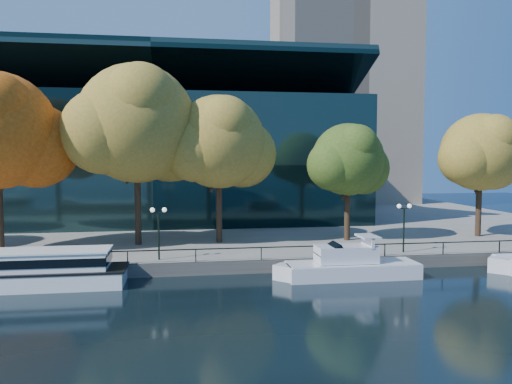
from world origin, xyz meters
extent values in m
plane|color=black|center=(0.00, 0.00, 0.00)|extent=(160.00, 160.00, 0.00)
cube|color=slate|center=(0.00, 36.50, 0.50)|extent=(90.00, 67.00, 1.00)
cube|color=#47443F|center=(0.00, 3.05, 0.50)|extent=(90.00, 0.25, 1.00)
cube|color=black|center=(0.00, 3.25, 1.95)|extent=(88.20, 0.08, 0.08)
cube|color=black|center=(0.00, 3.25, 1.45)|extent=(0.07, 0.07, 0.90)
cube|color=black|center=(-4.00, 32.00, 8.00)|extent=(50.00, 24.00, 16.00)
cube|color=black|center=(-4.00, 28.00, 17.50)|extent=(50.00, 17.14, 7.86)
cube|color=tan|center=(28.00, 55.00, 32.50)|extent=(22.00, 22.00, 65.00)
cube|color=white|center=(-12.31, 1.27, 0.57)|extent=(14.61, 3.55, 1.15)
cube|color=black|center=(-12.31, 1.27, 1.17)|extent=(14.90, 3.62, 0.13)
cube|color=white|center=(-11.79, 1.27, 1.83)|extent=(11.40, 2.91, 1.25)
cube|color=black|center=(-11.79, 1.27, 1.88)|extent=(11.54, 2.98, 0.57)
cube|color=white|center=(-11.79, 1.27, 2.50)|extent=(11.69, 3.05, 0.10)
cube|color=silver|center=(11.35, 0.57, 0.56)|extent=(9.73, 2.78, 1.11)
cube|color=silver|center=(6.48, 0.57, 0.56)|extent=(2.13, 2.13, 1.11)
cube|color=silver|center=(11.35, 0.57, 1.13)|extent=(9.54, 2.72, 0.07)
cube|color=silver|center=(10.86, 0.57, 1.81)|extent=(4.38, 2.08, 1.20)
cube|color=black|center=(9.59, 0.57, 1.90)|extent=(1.92, 2.00, 1.52)
cube|color=silver|center=(12.51, 0.57, 2.69)|extent=(0.23, 2.17, 0.74)
cube|color=silver|center=(12.51, 0.57, 3.06)|extent=(1.30, 2.17, 0.14)
cube|color=silver|center=(23.24, 0.37, 0.58)|extent=(2.13, 2.13, 1.16)
cylinder|color=black|center=(-15.48, 10.05, 8.18)|extent=(1.25, 1.91, 4.02)
sphere|color=#A2360D|center=(-13.32, 11.30, 9.85)|extent=(7.25, 7.25, 7.25)
cylinder|color=black|center=(-4.89, 11.51, 5.34)|extent=(0.56, 0.56, 8.68)
cylinder|color=black|center=(-4.39, 11.71, 8.75)|extent=(1.33, 2.04, 4.32)
cylinder|color=black|center=(-5.29, 11.21, 8.44)|extent=(1.21, 1.38, 3.87)
sphere|color=olive|center=(-4.89, 11.51, 11.85)|extent=(10.56, 10.56, 10.56)
sphere|color=olive|center=(-1.98, 13.09, 10.53)|extent=(7.92, 7.92, 7.92)
sphere|color=olive|center=(-7.53, 10.45, 11.05)|extent=(7.40, 7.40, 7.40)
sphere|color=olive|center=(-4.36, 9.40, 13.70)|extent=(6.34, 6.34, 6.34)
cylinder|color=black|center=(2.43, 11.73, 4.71)|extent=(0.56, 0.56, 7.41)
cylinder|color=black|center=(2.93, 11.93, 7.62)|extent=(1.18, 1.79, 3.71)
cylinder|color=black|center=(2.03, 11.43, 7.36)|extent=(1.09, 1.23, 3.32)
sphere|color=olive|center=(2.43, 11.73, 10.27)|extent=(8.55, 8.55, 8.55)
sphere|color=olive|center=(4.78, 13.01, 9.20)|extent=(6.41, 6.41, 6.41)
sphere|color=olive|center=(0.29, 10.87, 9.63)|extent=(5.98, 5.98, 5.98)
sphere|color=olive|center=(2.85, 10.02, 11.76)|extent=(5.13, 5.13, 5.13)
cylinder|color=black|center=(14.54, 11.06, 4.06)|extent=(0.56, 0.56, 6.12)
cylinder|color=black|center=(15.04, 11.26, 6.47)|extent=(1.04, 1.53, 3.08)
cylinder|color=black|center=(14.14, 10.76, 6.25)|extent=(0.95, 1.07, 2.75)
sphere|color=#304716|center=(14.54, 11.06, 8.65)|extent=(6.81, 6.81, 6.81)
sphere|color=#304716|center=(16.41, 12.08, 7.80)|extent=(5.11, 5.11, 5.11)
sphere|color=#304716|center=(12.84, 10.38, 8.14)|extent=(4.77, 4.77, 4.77)
sphere|color=#304716|center=(14.88, 9.70, 9.85)|extent=(4.08, 4.08, 4.08)
cylinder|color=black|center=(28.29, 11.42, 4.35)|extent=(0.56, 0.56, 6.69)
cylinder|color=black|center=(28.79, 11.62, 6.97)|extent=(1.10, 1.65, 3.36)
cylinder|color=black|center=(27.89, 11.12, 6.73)|extent=(1.01, 1.14, 3.00)
sphere|color=olive|center=(28.29, 11.42, 9.36)|extent=(7.64, 7.64, 7.64)
sphere|color=olive|center=(30.39, 12.56, 8.41)|extent=(5.73, 5.73, 5.73)
sphere|color=olive|center=(26.38, 10.65, 8.79)|extent=(5.35, 5.35, 5.35)
sphere|color=olive|center=(28.67, 9.89, 10.70)|extent=(4.59, 4.59, 4.59)
cylinder|color=black|center=(-2.77, 4.50, 2.80)|extent=(0.14, 0.14, 3.60)
cube|color=black|center=(-2.77, 4.50, 4.65)|extent=(0.90, 0.06, 0.06)
sphere|color=white|center=(-3.22, 4.50, 4.85)|extent=(0.36, 0.36, 0.36)
sphere|color=white|center=(-2.32, 4.50, 4.85)|extent=(0.36, 0.36, 0.36)
cylinder|color=black|center=(17.16, 4.50, 2.80)|extent=(0.14, 0.14, 3.60)
cube|color=black|center=(17.16, 4.50, 4.65)|extent=(0.90, 0.06, 0.06)
sphere|color=white|center=(16.71, 4.50, 4.85)|extent=(0.36, 0.36, 0.36)
sphere|color=white|center=(17.61, 4.50, 4.85)|extent=(0.36, 0.36, 0.36)
camera|label=1|loc=(-1.08, -34.11, 8.87)|focal=35.00mm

